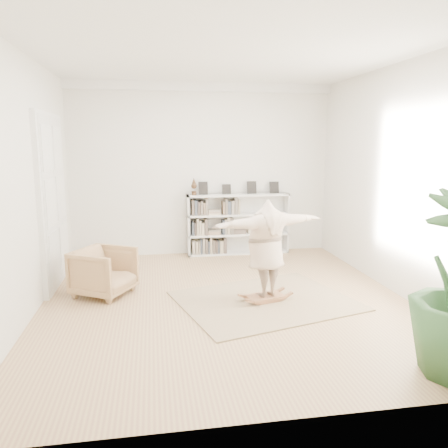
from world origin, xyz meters
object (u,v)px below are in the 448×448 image
object	(u,v)px
person	(266,246)
bookshelf	(238,225)
armchair	(104,272)
rocker_board	(265,297)

from	to	relation	value
person	bookshelf	bearing A→B (deg)	-108.39
armchair	rocker_board	xyz separation A→B (m)	(2.44, -0.71, -0.30)
armchair	person	world-z (taller)	person
armchair	person	distance (m)	2.59
bookshelf	rocker_board	world-z (taller)	bookshelf
bookshelf	person	bearing A→B (deg)	-93.04
bookshelf	armchair	world-z (taller)	bookshelf
armchair	person	xyz separation A→B (m)	(2.44, -0.71, 0.49)
armchair	rocker_board	world-z (taller)	armchair
armchair	person	bearing A→B (deg)	-76.35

